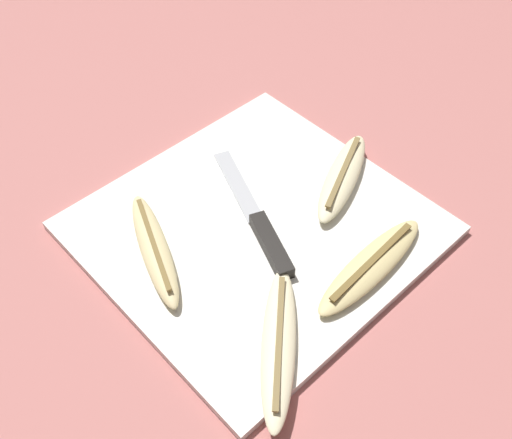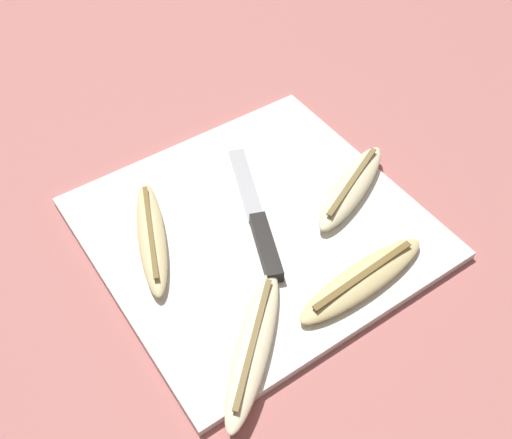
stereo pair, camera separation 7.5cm
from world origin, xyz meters
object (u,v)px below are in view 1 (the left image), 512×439
banana_ripe_center (154,248)px  banana_bright_far (279,344)px  banana_pale_long (342,177)px  banana_spotted_left (371,265)px  knife (264,232)px

banana_ripe_center → banana_bright_far: 0.19m
banana_pale_long → banana_spotted_left: banana_pale_long is taller
knife → banana_ripe_center: bearing=170.5°
banana_pale_long → banana_spotted_left: 0.15m
banana_spotted_left → banana_bright_far: banana_bright_far is taller
banana_pale_long → banana_ripe_center: size_ratio=0.97×
banana_ripe_center → banana_spotted_left: bearing=-48.3°
banana_spotted_left → banana_bright_far: (-0.15, -0.00, 0.00)m
banana_pale_long → banana_ripe_center: 0.27m
banana_pale_long → banana_bright_far: size_ratio=1.03×
banana_bright_far → banana_pale_long: bearing=26.8°
banana_pale_long → knife: bearing=178.4°
banana_bright_far → banana_spotted_left: bearing=0.1°
knife → banana_ripe_center: banana_ripe_center is taller
banana_spotted_left → banana_pale_long: bearing=54.8°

